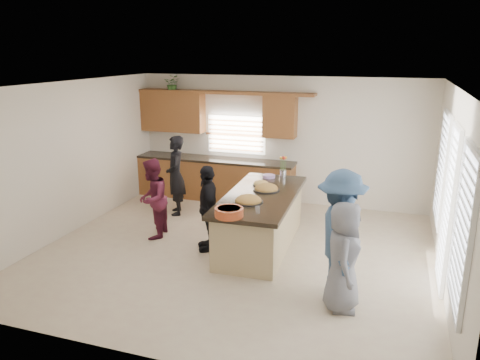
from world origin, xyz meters
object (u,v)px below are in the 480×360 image
(woman_right_back, at_px, (340,234))
(woman_left_mid, at_px, (152,199))
(island, at_px, (261,221))
(woman_right_front, at_px, (343,257))
(woman_left_back, at_px, (176,175))
(salad_bowl, at_px, (229,212))
(woman_left_front, at_px, (208,208))

(woman_right_back, bearing_deg, woman_left_mid, 62.68)
(island, xyz_separation_m, woman_right_front, (1.59, -1.66, 0.29))
(woman_right_back, relative_size, woman_right_front, 1.21)
(woman_left_back, bearing_deg, woman_left_mid, -19.51)
(woman_left_mid, bearing_deg, salad_bowl, 51.13)
(woman_right_back, bearing_deg, woman_left_front, 58.81)
(woman_left_back, relative_size, woman_right_front, 1.11)
(island, bearing_deg, woman_right_front, -48.30)
(woman_left_back, xyz_separation_m, woman_left_mid, (0.16, -1.30, -0.09))
(woman_left_front, bearing_deg, salad_bowl, 13.15)
(island, xyz_separation_m, woman_left_back, (-2.14, 1.06, 0.38))
(woman_right_front, bearing_deg, woman_right_back, 6.70)
(woman_left_back, height_order, woman_right_front, woman_left_back)
(woman_left_mid, relative_size, woman_right_front, 0.99)
(woman_left_back, relative_size, woman_left_mid, 1.13)
(woman_left_front, relative_size, woman_right_back, 0.82)
(woman_left_mid, distance_m, woman_right_front, 3.84)
(salad_bowl, distance_m, woman_left_front, 1.09)
(woman_left_mid, distance_m, woman_right_back, 3.64)
(island, height_order, woman_right_back, woman_right_back)
(salad_bowl, xyz_separation_m, woman_left_back, (-2.00, 2.29, -0.20))
(island, xyz_separation_m, woman_left_front, (-0.82, -0.42, 0.29))
(island, relative_size, salad_bowl, 6.44)
(salad_bowl, relative_size, woman_left_back, 0.26)
(woman_left_front, bearing_deg, woman_left_back, -164.74)
(salad_bowl, relative_size, woman_right_back, 0.23)
(woman_left_back, xyz_separation_m, woman_left_front, (1.33, -1.48, -0.08))
(island, relative_size, woman_left_back, 1.66)
(woman_right_front, bearing_deg, salad_bowl, 68.84)
(woman_left_mid, bearing_deg, woman_left_front, 70.71)
(woman_left_back, bearing_deg, island, 36.95)
(woman_right_back, bearing_deg, island, 38.65)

